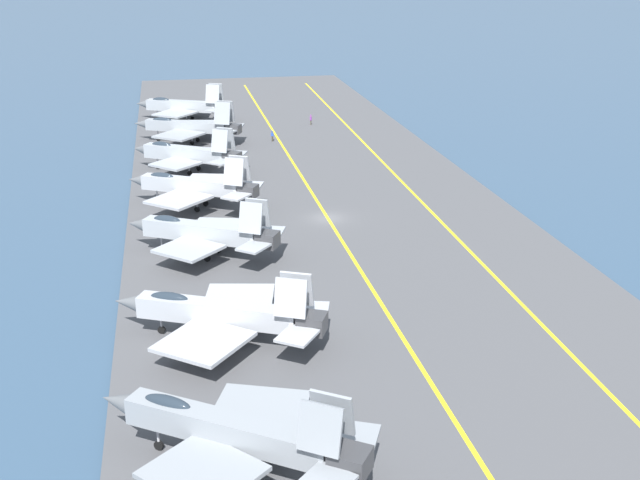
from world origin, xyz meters
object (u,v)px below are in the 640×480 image
(crew_purple_vest, at_px, (311,119))
(parked_jet_second, at_px, (233,431))
(parked_jet_fifth, at_px, (194,186))
(parked_jet_third, at_px, (222,313))
(parked_jet_fourth, at_px, (204,232))
(parked_jet_sixth, at_px, (188,154))
(parked_jet_seventh, at_px, (189,126))
(crew_blue_vest, at_px, (272,135))
(parked_jet_eighth, at_px, (184,106))

(crew_purple_vest, bearing_deg, parked_jet_second, 167.08)
(parked_jet_fifth, bearing_deg, crew_purple_vest, -26.60)
(parked_jet_third, bearing_deg, parked_jet_fourth, 1.09)
(parked_jet_third, height_order, crew_purple_vest, parked_jet_third)
(parked_jet_sixth, height_order, parked_jet_seventh, parked_jet_seventh)
(parked_jet_second, relative_size, crew_blue_vest, 9.66)
(crew_purple_vest, bearing_deg, parked_jet_sixth, 141.00)
(parked_jet_second, xyz_separation_m, parked_jet_sixth, (65.38, 0.20, -0.12))
(parked_jet_seventh, height_order, crew_purple_vest, parked_jet_seventh)
(parked_jet_third, distance_m, parked_jet_fifth, 33.39)
(parked_jet_third, relative_size, parked_jet_eighth, 1.00)
(parked_jet_second, height_order, parked_jet_sixth, parked_jet_sixth)
(parked_jet_third, xyz_separation_m, parked_jet_eighth, (82.55, 0.23, 0.26))
(parked_jet_fifth, distance_m, parked_jet_eighth, 49.17)
(parked_jet_sixth, relative_size, parked_jet_eighth, 0.92)
(parked_jet_fifth, bearing_deg, parked_jet_fourth, -179.04)
(parked_jet_fourth, bearing_deg, crew_purple_vest, -19.92)
(parked_jet_fifth, bearing_deg, parked_jet_eighth, -0.44)
(parked_jet_third, xyz_separation_m, parked_jet_fourth, (18.08, 0.35, 0.16))
(parked_jet_seventh, relative_size, crew_purple_vest, 9.84)
(parked_jet_fourth, distance_m, parked_jet_fifth, 15.31)
(parked_jet_eighth, bearing_deg, parked_jet_sixth, 179.02)
(parked_jet_seventh, relative_size, parked_jet_eighth, 1.02)
(parked_jet_third, bearing_deg, parked_jet_eighth, 0.16)
(parked_jet_fifth, xyz_separation_m, crew_blue_vest, (31.33, -13.10, -1.75))
(parked_jet_third, distance_m, parked_jet_seventh, 66.00)
(parked_jet_second, relative_size, parked_jet_fifth, 1.03)
(parked_jet_fourth, bearing_deg, parked_jet_sixth, 0.84)
(parked_jet_seventh, bearing_deg, crew_purple_vest, -65.35)
(parked_jet_second, xyz_separation_m, parked_jet_fifth, (49.61, -0.00, 0.02))
(parked_jet_second, height_order, parked_jet_fourth, parked_jet_fourth)
(parked_jet_second, bearing_deg, crew_blue_vest, -9.20)
(parked_jet_eighth, bearing_deg, crew_blue_vest, -144.49)
(parked_jet_eighth, bearing_deg, parked_jet_second, 179.78)
(parked_jet_third, xyz_separation_m, crew_blue_vest, (64.71, -12.50, -1.39))
(parked_jet_eighth, distance_m, crew_blue_vest, 21.98)
(parked_jet_third, height_order, parked_jet_fifth, parked_jet_fifth)
(parked_jet_fourth, relative_size, parked_jet_seventh, 0.91)
(parked_jet_second, xyz_separation_m, parked_jet_third, (16.23, -0.61, -0.33))
(parked_jet_second, distance_m, crew_blue_vest, 82.01)
(parked_jet_fifth, distance_m, parked_jet_sixth, 15.77)
(parked_jet_third, bearing_deg, parked_jet_sixth, 0.93)
(parked_jet_fourth, xyz_separation_m, parked_jet_fifth, (15.30, 0.26, 0.20))
(parked_jet_fourth, bearing_deg, parked_jet_eighth, -0.10)
(parked_jet_fourth, height_order, parked_jet_seventh, parked_jet_seventh)
(parked_jet_fourth, xyz_separation_m, crew_blue_vest, (46.63, -12.85, -1.55))
(parked_jet_second, relative_size, parked_jet_third, 0.97)
(parked_jet_third, distance_m, parked_jet_sixth, 49.15)
(parked_jet_second, xyz_separation_m, crew_blue_vest, (80.94, -13.11, -1.72))
(parked_jet_fifth, height_order, parked_jet_seventh, parked_jet_seventh)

